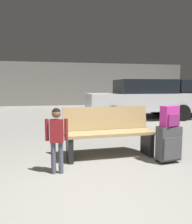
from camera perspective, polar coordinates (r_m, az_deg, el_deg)
name	(u,v)px	position (r m, az deg, el deg)	size (l,w,h in m)	color
ground_plane	(66,134)	(6.39, -7.51, -5.40)	(18.00, 18.00, 0.10)	gray
garage_back_wall	(55,84)	(15.10, -10.30, 6.94)	(18.00, 0.12, 2.80)	slate
bench	(109,132)	(4.08, 3.24, -5.10)	(1.62, 0.59, 0.89)	tan
suitcase	(169,144)	(3.96, 17.86, -7.57)	(0.40, 0.27, 0.60)	#4C4C51
backpack_bright	(170,117)	(3.88, 18.11, -1.10)	(0.31, 0.25, 0.34)	#D833A5
child	(57,134)	(3.30, -9.89, -5.36)	(0.32, 0.20, 0.96)	#4C5160
parked_car_near	(141,98)	(8.94, 11.32, 3.46)	(4.14, 1.87, 1.51)	silver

